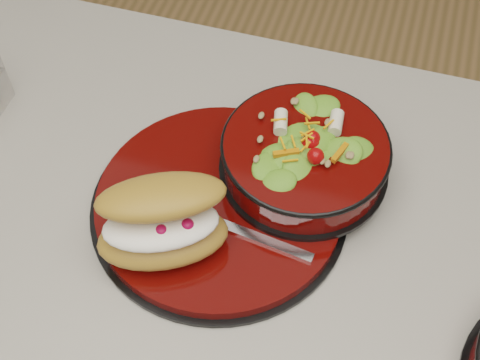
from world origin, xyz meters
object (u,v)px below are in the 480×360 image
(dinner_plate, at_px, (220,204))
(fork, at_px, (242,231))
(croissant, at_px, (163,222))
(salad_bowl, at_px, (305,153))

(dinner_plate, height_order, fork, fork)
(croissant, bearing_deg, dinner_plate, 35.26)
(croissant, relative_size, fork, 1.03)
(salad_bowl, bearing_deg, dinner_plate, -139.58)
(fork, bearing_deg, croissant, 123.00)
(dinner_plate, distance_m, croissant, 0.10)
(salad_bowl, relative_size, croissant, 1.24)
(salad_bowl, bearing_deg, croissant, -130.68)
(croissant, distance_m, fork, 0.09)
(salad_bowl, xyz_separation_m, fork, (-0.05, -0.11, -0.03))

